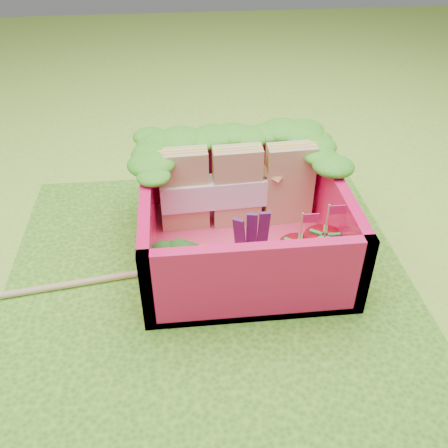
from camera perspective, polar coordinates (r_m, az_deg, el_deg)
ground at (r=3.28m, az=-1.70°, el=-6.69°), size 14.00×14.00×0.00m
placemat at (r=3.27m, az=-1.71°, el=-6.49°), size 2.60×2.60×0.03m
bento_floor at (r=3.45m, az=2.04°, el=-2.88°), size 1.30×1.30×0.05m
bento_box at (r=3.30m, az=2.13°, el=0.48°), size 1.30×1.30×0.55m
lettuce_ruffle at (r=3.54m, az=1.18°, el=9.52°), size 1.43×0.83×0.11m
sandwich_stack at (r=3.50m, az=1.60°, el=4.22°), size 1.08×0.22×0.60m
broccoli at (r=3.06m, az=-5.41°, el=-3.88°), size 0.32×0.32×0.27m
carrot_sticks at (r=3.11m, az=-2.36°, el=-4.66°), size 0.09×0.12×0.24m
purple_wedges at (r=3.22m, az=3.17°, el=-1.31°), size 0.23×0.10×0.38m
strawberry_left at (r=3.15m, az=8.40°, el=-4.12°), size 0.25×0.25×0.49m
strawberry_right at (r=3.23m, az=11.17°, el=-3.15°), size 0.26×0.26×0.50m
snap_peas at (r=3.31m, az=9.18°, el=-4.33°), size 0.65×0.59×0.05m
chopsticks at (r=3.37m, az=-21.23°, el=-7.12°), size 2.01×0.33×0.04m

